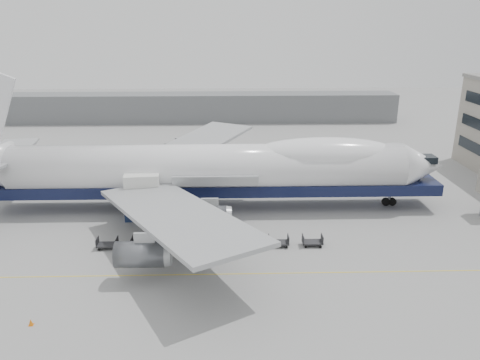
{
  "coord_description": "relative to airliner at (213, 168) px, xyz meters",
  "views": [
    {
      "loc": [
        2.54,
        -47.87,
        24.5
      ],
      "look_at": [
        4.08,
        6.0,
        6.0
      ],
      "focal_mm": 35.0,
      "sensor_mm": 36.0,
      "label": 1
    }
  ],
  "objects": [
    {
      "name": "ground",
      "position": [
        -0.64,
        -12.0,
        -5.62
      ],
      "size": [
        260.0,
        260.0,
        0.0
      ],
      "primitive_type": "plane",
      "color": "gray",
      "rests_on": "ground"
    },
    {
      "name": "apron_line",
      "position": [
        -0.64,
        -18.0,
        -5.62
      ],
      "size": [
        60.0,
        0.15,
        0.01
      ],
      "primitive_type": "cube",
      "color": "gold",
      "rests_on": "ground"
    },
    {
      "name": "hangar",
      "position": [
        -10.64,
        58.0,
        -2.12
      ],
      "size": [
        110.0,
        8.0,
        7.0
      ],
      "primitive_type": "cube",
      "color": "slate",
      "rests_on": "ground"
    },
    {
      "name": "airliner",
      "position": [
        0.0,
        0.0,
        0.0
      ],
      "size": [
        67.0,
        55.3,
        19.98
      ],
      "color": "white",
      "rests_on": "ground"
    },
    {
      "name": "catering_truck",
      "position": [
        -8.97,
        -3.48,
        -2.19
      ],
      "size": [
        4.98,
        3.66,
        6.05
      ],
      "rotation": [
        0.0,
        0.0,
        0.1
      ],
      "color": "#19274C",
      "rests_on": "ground"
    },
    {
      "name": "traffic_cone",
      "position": [
        -14.86,
        -25.92,
        -5.35
      ],
      "size": [
        0.4,
        0.4,
        0.59
      ],
      "rotation": [
        0.0,
        0.0,
        -0.07
      ],
      "color": "orange",
      "rests_on": "ground"
    },
    {
      "name": "dolly_0",
      "position": [
        -11.72,
        -11.95,
        -5.09
      ],
      "size": [
        2.3,
        1.35,
        1.3
      ],
      "color": "#2D2D30",
      "rests_on": "ground"
    },
    {
      "name": "dolly_1",
      "position": [
        -7.85,
        -11.95,
        -5.09
      ],
      "size": [
        2.3,
        1.35,
        1.3
      ],
      "color": "#2D2D30",
      "rests_on": "ground"
    },
    {
      "name": "dolly_2",
      "position": [
        -3.97,
        -11.95,
        -5.09
      ],
      "size": [
        2.3,
        1.35,
        1.3
      ],
      "color": "#2D2D30",
      "rests_on": "ground"
    },
    {
      "name": "dolly_3",
      "position": [
        -0.09,
        -11.95,
        -5.09
      ],
      "size": [
        2.3,
        1.35,
        1.3
      ],
      "color": "#2D2D30",
      "rests_on": "ground"
    },
    {
      "name": "dolly_4",
      "position": [
        3.79,
        -11.95,
        -5.09
      ],
      "size": [
        2.3,
        1.35,
        1.3
      ],
      "color": "#2D2D30",
      "rests_on": "ground"
    },
    {
      "name": "dolly_5",
      "position": [
        7.67,
        -11.95,
        -5.09
      ],
      "size": [
        2.3,
        1.35,
        1.3
      ],
      "color": "#2D2D30",
      "rests_on": "ground"
    },
    {
      "name": "dolly_6",
      "position": [
        11.55,
        -11.95,
        -5.09
      ],
      "size": [
        2.3,
        1.35,
        1.3
      ],
      "color": "#2D2D30",
      "rests_on": "ground"
    }
  ]
}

